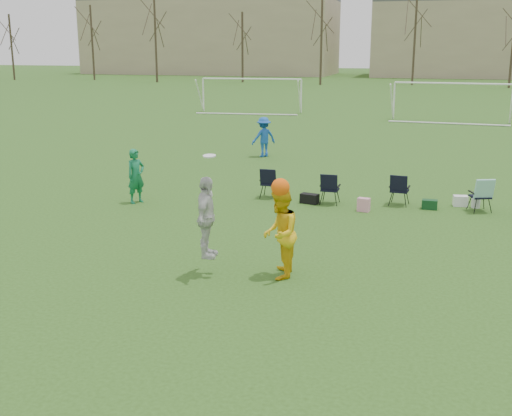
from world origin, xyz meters
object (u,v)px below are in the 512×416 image
(center_contest, at_px, (254,227))
(goal_left, at_px, (251,86))
(fielder_blue, at_px, (264,137))
(fielder_green_near, at_px, (136,176))
(goal_mid, at_px, (452,91))

(center_contest, xyz_separation_m, goal_left, (-9.60, 33.28, 0.83))
(fielder_blue, bearing_deg, fielder_green_near, 37.53)
(fielder_green_near, bearing_deg, center_contest, -107.29)
(fielder_green_near, distance_m, goal_left, 28.28)
(center_contest, bearing_deg, goal_mid, 81.99)
(goal_left, bearing_deg, fielder_green_near, -86.26)
(goal_left, height_order, goal_mid, same)
(fielder_green_near, bearing_deg, fielder_blue, 18.23)
(fielder_green_near, xyz_separation_m, center_contest, (5.30, -5.35, 0.25))
(goal_left, bearing_deg, fielder_blue, -77.42)
(fielder_blue, height_order, center_contest, center_contest)
(fielder_green_near, distance_m, center_contest, 7.54)
(goal_left, distance_m, goal_mid, 14.14)
(goal_mid, bearing_deg, fielder_blue, -112.00)
(fielder_green_near, distance_m, goal_mid, 27.71)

